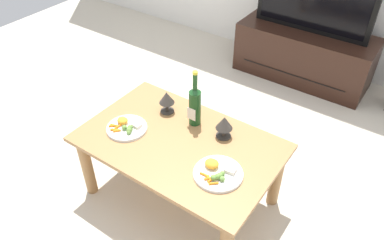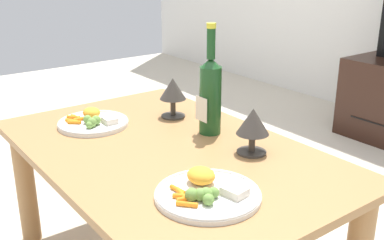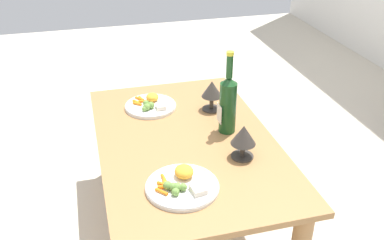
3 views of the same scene
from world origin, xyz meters
TOP-DOWN VIEW (x-y plane):
  - ground_plane at (0.00, 0.00)m, footprint 6.40×6.40m
  - dining_table at (0.00, 0.00)m, footprint 1.13×0.72m
  - wine_bottle at (-0.02, 0.19)m, footprint 0.07×0.07m
  - goblet_left at (-0.23, 0.18)m, footprint 0.10×0.10m
  - goblet_right at (0.18, 0.18)m, footprint 0.10×0.10m
  - dinner_plate_left at (-0.32, -0.09)m, footprint 0.24×0.24m
  - dinner_plate_right at (0.31, -0.09)m, footprint 0.26×0.26m

SIDE VIEW (x-z plane):
  - ground_plane at x=0.00m, z-range 0.00..0.00m
  - dining_table at x=0.00m, z-range 0.15..0.62m
  - dinner_plate_left at x=-0.32m, z-range 0.46..0.51m
  - dinner_plate_right at x=0.31m, z-range 0.46..0.51m
  - goblet_right at x=0.18m, z-range 0.49..0.63m
  - goblet_left at x=-0.23m, z-range 0.50..0.64m
  - wine_bottle at x=-0.02m, z-range 0.43..0.79m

